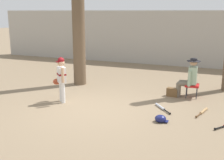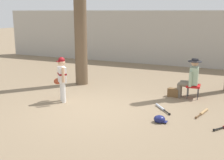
{
  "view_description": "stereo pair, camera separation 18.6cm",
  "coord_description": "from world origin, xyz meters",
  "px_view_note": "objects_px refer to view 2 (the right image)",
  "views": [
    {
      "loc": [
        3.2,
        -6.6,
        2.56
      ],
      "look_at": [
        0.34,
        0.42,
        0.75
      ],
      "focal_mm": 46.28,
      "sensor_mm": 36.0,
      "label": 1
    },
    {
      "loc": [
        3.37,
        -6.53,
        2.56
      ],
      "look_at": [
        0.34,
        0.42,
        0.75
      ],
      "focal_mm": 46.28,
      "sensor_mm": 36.0,
      "label": 2
    }
  ],
  "objects_px": {
    "tree_near_player": "(80,22)",
    "young_ballplayer": "(62,76)",
    "bat_aluminum_silver": "(161,108)",
    "batting_helmet_navy": "(160,119)",
    "handbag_beside_stool": "(174,93)",
    "bat_wood_tan": "(203,112)",
    "folding_stool": "(193,86)",
    "seated_spectator": "(190,77)"
  },
  "relations": [
    {
      "from": "handbag_beside_stool",
      "to": "batting_helmet_navy",
      "type": "bearing_deg",
      "value": -86.4
    },
    {
      "from": "young_ballplayer",
      "to": "tree_near_player",
      "type": "bearing_deg",
      "value": 104.26
    },
    {
      "from": "seated_spectator",
      "to": "bat_wood_tan",
      "type": "relative_size",
      "value": 1.54
    },
    {
      "from": "tree_near_player",
      "to": "young_ballplayer",
      "type": "xyz_separation_m",
      "value": [
        0.52,
        -2.06,
        -1.45
      ]
    },
    {
      "from": "bat_wood_tan",
      "to": "batting_helmet_navy",
      "type": "xyz_separation_m",
      "value": [
        -0.87,
        -1.04,
        0.05
      ]
    },
    {
      "from": "bat_wood_tan",
      "to": "batting_helmet_navy",
      "type": "relative_size",
      "value": 2.43
    },
    {
      "from": "bat_aluminum_silver",
      "to": "bat_wood_tan",
      "type": "relative_size",
      "value": 0.88
    },
    {
      "from": "bat_aluminum_silver",
      "to": "bat_wood_tan",
      "type": "bearing_deg",
      "value": 4.52
    },
    {
      "from": "handbag_beside_stool",
      "to": "bat_aluminum_silver",
      "type": "distance_m",
      "value": 1.28
    },
    {
      "from": "young_ballplayer",
      "to": "seated_spectator",
      "type": "xyz_separation_m",
      "value": [
        3.33,
        1.85,
        -0.1
      ]
    },
    {
      "from": "tree_near_player",
      "to": "folding_stool",
      "type": "height_order",
      "value": "tree_near_player"
    },
    {
      "from": "handbag_beside_stool",
      "to": "bat_wood_tan",
      "type": "xyz_separation_m",
      "value": [
        1.01,
        -1.19,
        -0.1
      ]
    },
    {
      "from": "young_ballplayer",
      "to": "handbag_beside_stool",
      "type": "distance_m",
      "value": 3.42
    },
    {
      "from": "young_ballplayer",
      "to": "batting_helmet_navy",
      "type": "distance_m",
      "value": 3.11
    },
    {
      "from": "tree_near_player",
      "to": "young_ballplayer",
      "type": "distance_m",
      "value": 2.57
    },
    {
      "from": "batting_helmet_navy",
      "to": "handbag_beside_stool",
      "type": "bearing_deg",
      "value": 93.6
    },
    {
      "from": "young_ballplayer",
      "to": "folding_stool",
      "type": "distance_m",
      "value": 3.91
    },
    {
      "from": "folding_stool",
      "to": "batting_helmet_navy",
      "type": "height_order",
      "value": "folding_stool"
    },
    {
      "from": "seated_spectator",
      "to": "handbag_beside_stool",
      "type": "relative_size",
      "value": 3.53
    },
    {
      "from": "young_ballplayer",
      "to": "bat_aluminum_silver",
      "type": "relative_size",
      "value": 1.91
    },
    {
      "from": "folding_stool",
      "to": "bat_aluminum_silver",
      "type": "xyz_separation_m",
      "value": [
        -0.62,
        -1.37,
        -0.33
      ]
    },
    {
      "from": "bat_aluminum_silver",
      "to": "batting_helmet_navy",
      "type": "xyz_separation_m",
      "value": [
        0.2,
        -0.96,
        0.05
      ]
    },
    {
      "from": "bat_wood_tan",
      "to": "tree_near_player",
      "type": "bearing_deg",
      "value": 161.24
    },
    {
      "from": "handbag_beside_stool",
      "to": "bat_wood_tan",
      "type": "bearing_deg",
      "value": -49.7
    },
    {
      "from": "seated_spectator",
      "to": "bat_aluminum_silver",
      "type": "bearing_deg",
      "value": -111.0
    },
    {
      "from": "tree_near_player",
      "to": "seated_spectator",
      "type": "distance_m",
      "value": 4.15
    },
    {
      "from": "seated_spectator",
      "to": "bat_wood_tan",
      "type": "xyz_separation_m",
      "value": [
        0.55,
        -1.28,
        -0.61
      ]
    },
    {
      "from": "folding_stool",
      "to": "handbag_beside_stool",
      "type": "bearing_deg",
      "value": -170.6
    },
    {
      "from": "seated_spectator",
      "to": "handbag_beside_stool",
      "type": "bearing_deg",
      "value": -169.26
    },
    {
      "from": "tree_near_player",
      "to": "young_ballplayer",
      "type": "relative_size",
      "value": 3.93
    },
    {
      "from": "young_ballplayer",
      "to": "batting_helmet_navy",
      "type": "bearing_deg",
      "value": -9.04
    },
    {
      "from": "bat_aluminum_silver",
      "to": "batting_helmet_navy",
      "type": "distance_m",
      "value": 0.98
    },
    {
      "from": "tree_near_player",
      "to": "batting_helmet_navy",
      "type": "distance_m",
      "value": 4.83
    },
    {
      "from": "seated_spectator",
      "to": "bat_aluminum_silver",
      "type": "xyz_separation_m",
      "value": [
        -0.52,
        -1.37,
        -0.61
      ]
    },
    {
      "from": "folding_stool",
      "to": "bat_aluminum_silver",
      "type": "height_order",
      "value": "folding_stool"
    },
    {
      "from": "bat_wood_tan",
      "to": "folding_stool",
      "type": "bearing_deg",
      "value": 109.34
    },
    {
      "from": "young_ballplayer",
      "to": "bat_aluminum_silver",
      "type": "xyz_separation_m",
      "value": [
        2.8,
        0.48,
        -0.71
      ]
    },
    {
      "from": "folding_stool",
      "to": "bat_aluminum_silver",
      "type": "relative_size",
      "value": 0.61
    },
    {
      "from": "young_ballplayer",
      "to": "handbag_beside_stool",
      "type": "bearing_deg",
      "value": 31.57
    },
    {
      "from": "bat_aluminum_silver",
      "to": "seated_spectator",
      "type": "bearing_deg",
      "value": 69.0
    },
    {
      "from": "batting_helmet_navy",
      "to": "young_ballplayer",
      "type": "bearing_deg",
      "value": 170.96
    },
    {
      "from": "bat_aluminum_silver",
      "to": "bat_wood_tan",
      "type": "xyz_separation_m",
      "value": [
        1.07,
        0.08,
        -0.0
      ]
    }
  ]
}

